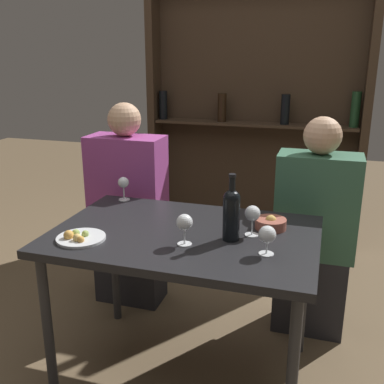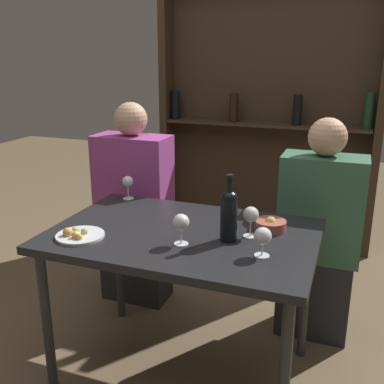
% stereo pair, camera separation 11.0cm
% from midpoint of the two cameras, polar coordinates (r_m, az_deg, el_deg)
% --- Properties ---
extents(ground_plane, '(10.00, 10.00, 0.00)m').
position_cam_midpoint_polar(ground_plane, '(2.36, -2.32, -21.73)').
color(ground_plane, brown).
extents(dining_table, '(1.16, 0.77, 0.73)m').
position_cam_midpoint_polar(dining_table, '(2.01, -2.55, -6.97)').
color(dining_table, black).
rests_on(dining_table, ground_plane).
extents(wine_rack_wall, '(1.70, 0.21, 2.27)m').
position_cam_midpoint_polar(wine_rack_wall, '(3.59, 7.16, 11.66)').
color(wine_rack_wall, '#38281C').
rests_on(wine_rack_wall, ground_plane).
extents(wine_bottle, '(0.07, 0.07, 0.29)m').
position_cam_midpoint_polar(wine_bottle, '(1.86, 3.34, -2.56)').
color(wine_bottle, black).
rests_on(wine_bottle, dining_table).
extents(wine_glass_0, '(0.07, 0.07, 0.13)m').
position_cam_midpoint_polar(wine_glass_0, '(1.82, -2.70, -4.02)').
color(wine_glass_0, silver).
rests_on(wine_glass_0, dining_table).
extents(wine_glass_1, '(0.06, 0.06, 0.13)m').
position_cam_midpoint_polar(wine_glass_1, '(2.41, -10.00, 1.04)').
color(wine_glass_1, silver).
rests_on(wine_glass_1, dining_table).
extents(wine_glass_2, '(0.07, 0.07, 0.12)m').
position_cam_midpoint_polar(wine_glass_2, '(1.75, 7.76, -5.50)').
color(wine_glass_2, silver).
rests_on(wine_glass_2, dining_table).
extents(wine_glass_3, '(0.07, 0.07, 0.13)m').
position_cam_midpoint_polar(wine_glass_3, '(1.92, 6.06, -2.86)').
color(wine_glass_3, silver).
rests_on(wine_glass_3, dining_table).
extents(food_plate_0, '(0.21, 0.21, 0.05)m').
position_cam_midpoint_polar(food_plate_0, '(1.97, -15.68, -5.59)').
color(food_plate_0, silver).
rests_on(food_plate_0, dining_table).
extents(snack_bowl, '(0.14, 0.14, 0.06)m').
position_cam_midpoint_polar(snack_bowl, '(2.03, 8.43, -3.97)').
color(snack_bowl, '#995142').
rests_on(snack_bowl, dining_table).
extents(seated_person_left, '(0.44, 0.22, 1.22)m').
position_cam_midpoint_polar(seated_person_left, '(2.71, -9.22, -2.66)').
color(seated_person_left, '#26262B').
rests_on(seated_person_left, ground_plane).
extents(seated_person_right, '(0.42, 0.22, 1.18)m').
position_cam_midpoint_polar(seated_person_right, '(2.46, 13.99, -5.46)').
color(seated_person_right, '#26262B').
rests_on(seated_person_right, ground_plane).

